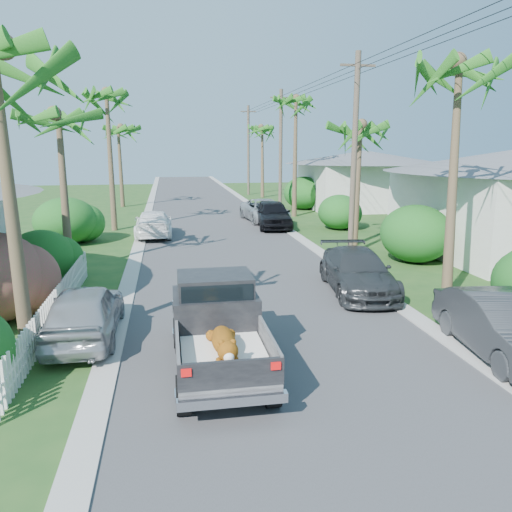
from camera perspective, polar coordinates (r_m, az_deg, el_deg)
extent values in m
plane|color=#20481B|center=(10.49, 6.72, -15.89)|extent=(120.00, 120.00, 0.00)
cube|color=#38383A|center=(34.29, -5.32, 4.08)|extent=(8.00, 100.00, 0.02)
cube|color=#A5A39E|center=(34.21, -12.53, 3.86)|extent=(0.60, 100.00, 0.06)
cube|color=#A5A39E|center=(34.89, 1.76, 4.31)|extent=(0.60, 100.00, 0.06)
cylinder|color=black|center=(9.84, -8.29, -15.45)|extent=(0.28, 0.76, 0.76)
cylinder|color=black|center=(10.01, 1.82, -14.80)|extent=(0.28, 0.76, 0.76)
cylinder|color=black|center=(12.80, -8.78, -8.68)|extent=(0.28, 0.76, 0.76)
cylinder|color=black|center=(12.94, -1.15, -8.30)|extent=(0.28, 0.76, 0.76)
cube|color=slate|center=(10.36, -3.64, -12.35)|extent=(1.90, 2.40, 0.24)
cube|color=slate|center=(10.16, -8.92, -10.67)|extent=(0.06, 2.40, 0.55)
cube|color=slate|center=(10.34, 1.48, -10.09)|extent=(0.06, 2.40, 0.55)
cube|color=black|center=(9.16, -2.83, -13.34)|extent=(1.92, 0.08, 0.52)
cube|color=silver|center=(9.21, -2.66, -16.18)|extent=(1.98, 0.18, 0.18)
cube|color=red|center=(9.01, -7.98, -13.07)|extent=(0.18, 0.05, 0.14)
cube|color=red|center=(9.18, 2.28, -12.43)|extent=(0.18, 0.05, 0.14)
cube|color=black|center=(11.91, -4.68, -6.77)|extent=(1.94, 1.65, 1.10)
cube|color=black|center=(11.69, -4.74, -3.39)|extent=(1.70, 1.35, 0.55)
cube|color=black|center=(11.06, -4.41, -4.48)|extent=(1.60, 0.05, 0.45)
cube|color=black|center=(13.14, -5.19, -5.62)|extent=(1.94, 1.20, 0.80)
cube|color=white|center=(10.28, -3.66, -11.34)|extent=(1.70, 2.10, 0.16)
ellipsoid|color=orange|center=(10.26, -3.74, -9.58)|extent=(0.48, 1.25, 0.43)
sphere|color=orange|center=(9.54, -3.24, -10.81)|extent=(0.40, 0.40, 0.40)
ellipsoid|color=white|center=(10.29, -3.73, -10.10)|extent=(0.32, 0.86, 0.18)
imported|color=#2F3235|center=(13.37, 26.36, -7.29)|extent=(2.05, 4.66, 1.49)
imported|color=#2E3133|center=(17.57, 11.52, -1.79)|extent=(2.56, 5.15, 1.44)
imported|color=black|center=(30.95, 1.93, 4.78)|extent=(2.34, 5.06, 1.68)
imported|color=#B0B3B7|center=(33.55, 0.99, 5.20)|extent=(2.86, 5.47, 1.47)
imported|color=#A9ABB0|center=(13.81, -18.97, -6.09)|extent=(1.76, 4.31, 1.47)
imported|color=white|center=(28.50, -11.62, 3.62)|extent=(2.01, 4.93, 1.43)
cone|color=brown|center=(12.39, -26.15, 4.40)|extent=(0.36, 0.71, 7.01)
cone|color=brown|center=(21.29, -21.07, 6.60)|extent=(0.36, 0.61, 6.21)
cone|color=brown|center=(31.00, -16.28, 10.18)|extent=(0.36, 0.36, 8.00)
cone|color=brown|center=(43.01, -15.23, 9.73)|extent=(0.36, 0.75, 6.51)
cone|color=brown|center=(17.41, 21.56, 7.59)|extent=(0.36, 0.73, 7.51)
cone|color=brown|center=(25.66, 11.50, 7.81)|extent=(0.36, 0.54, 6.01)
cone|color=brown|center=(35.96, 4.49, 11.03)|extent=(0.36, 0.36, 8.20)
cone|color=brown|center=(49.71, 0.73, 10.64)|extent=(0.36, 0.63, 6.81)
ellipsoid|color=#1B4C15|center=(19.78, -23.37, -0.15)|extent=(2.40, 2.64, 2.00)
ellipsoid|color=#1B4C15|center=(27.58, -20.92, 3.78)|extent=(3.20, 3.52, 2.40)
ellipsoid|color=#1B4C15|center=(22.76, 17.79, 2.46)|extent=(3.00, 3.30, 2.50)
ellipsoid|color=#1B4C15|center=(30.84, 9.53, 4.98)|extent=(2.60, 2.86, 2.10)
ellipsoid|color=#1B4C15|center=(40.45, 5.49, 7.19)|extent=(3.20, 3.52, 2.60)
cube|color=white|center=(15.34, -21.85, -5.39)|extent=(0.10, 11.00, 1.00)
cube|color=silver|center=(26.29, 26.99, 4.40)|extent=(8.00, 9.00, 3.80)
cube|color=silver|center=(42.01, 12.16, 7.85)|extent=(9.00, 8.00, 3.60)
cone|color=#595B60|center=(41.90, 12.30, 10.98)|extent=(6.48, 6.48, 1.00)
cylinder|color=brown|center=(23.37, 11.15, 11.08)|extent=(0.26, 0.26, 9.00)
cube|color=brown|center=(23.61, 11.57, 20.58)|extent=(1.60, 0.10, 0.10)
cylinder|color=brown|center=(37.76, 2.83, 11.73)|extent=(0.26, 0.26, 9.00)
cube|color=brown|center=(37.91, 2.89, 17.63)|extent=(1.60, 0.10, 0.10)
cylinder|color=brown|center=(52.49, -0.88, 11.94)|extent=(0.26, 0.26, 9.00)
cube|color=brown|center=(52.60, -0.89, 16.19)|extent=(1.60, 0.10, 0.10)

